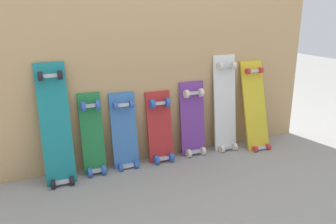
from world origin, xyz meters
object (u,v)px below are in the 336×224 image
Objects in this scene: skateboard_white at (225,107)px; skateboard_purple at (193,122)px; skateboard_green at (93,138)px; skateboard_teal at (56,129)px; skateboard_blue at (125,135)px; skateboard_red at (160,131)px; skateboard_yellow at (255,110)px.

skateboard_purple is at bearing 178.39° from skateboard_white.
skateboard_teal is at bearing -172.83° from skateboard_green.
skateboard_blue is 0.96× the size of skateboard_purple.
skateboard_green is at bearing 7.17° from skateboard_teal.
skateboard_red is 0.29m from skateboard_purple.
skateboard_green is 0.80× the size of skateboard_yellow.
skateboard_teal reaches higher than skateboard_red.
skateboard_teal reaches higher than skateboard_purple.
skateboard_purple is at bearing 1.14° from skateboard_green.
skateboard_teal is 1.39× the size of skateboard_blue.
skateboard_green is (0.25, 0.03, -0.11)m from skateboard_teal.
skateboard_yellow is at bearing -2.86° from skateboard_blue.
skateboard_purple is (1.07, 0.05, -0.11)m from skateboard_teal.
skateboard_red is 0.75× the size of skateboard_yellow.
skateboard_green is at bearing -179.71° from skateboard_red.
skateboard_teal is 1.02× the size of skateboard_white.
skateboard_white is 1.07× the size of skateboard_yellow.
skateboard_teal reaches higher than skateboard_blue.
skateboard_teal is 1.63m from skateboard_yellow.
skateboard_purple reaches higher than skateboard_green.
skateboard_teal is 1.36m from skateboard_white.
skateboard_green is 0.75× the size of skateboard_white.
skateboard_green is 0.82m from skateboard_purple.
skateboard_red is at bearing 176.51° from skateboard_yellow.
skateboard_red is at bearing -177.33° from skateboard_purple.
skateboard_yellow is at bearing -12.13° from skateboard_white.
skateboard_yellow reaches higher than skateboard_blue.
skateboard_purple is at bearing 0.87° from skateboard_blue.
skateboard_white reaches higher than skateboard_red.
skateboard_white reaches higher than skateboard_green.
skateboard_blue is at bearing -179.13° from skateboard_purple.
skateboard_purple is at bearing 2.54° from skateboard_teal.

